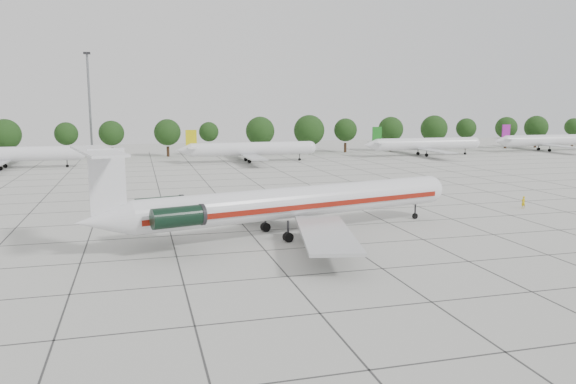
% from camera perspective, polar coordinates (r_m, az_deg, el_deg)
% --- Properties ---
extents(ground, '(260.00, 260.00, 0.00)m').
position_cam_1_polar(ground, '(61.26, 3.34, -3.56)').
color(ground, beige).
rests_on(ground, ground).
extents(apron_joints, '(170.00, 170.00, 0.02)m').
position_cam_1_polar(apron_joints, '(75.35, -0.24, -1.13)').
color(apron_joints, '#383838').
rests_on(apron_joints, ground).
extents(main_airliner, '(40.30, 31.19, 9.56)m').
position_cam_1_polar(main_airliner, '(56.45, -0.66, -1.15)').
color(main_airliner, silver).
rests_on(main_airliner, ground).
extents(ground_crew, '(0.58, 0.39, 1.56)m').
position_cam_1_polar(ground_crew, '(77.64, 22.79, -0.97)').
color(ground_crew, gold).
rests_on(ground_crew, ground).
extents(bg_airliner_b, '(28.24, 27.20, 7.40)m').
position_cam_1_polar(bg_airliner_b, '(126.61, -26.71, 3.40)').
color(bg_airliner_b, silver).
rests_on(bg_airliner_b, ground).
extents(bg_airliner_c, '(28.24, 27.20, 7.40)m').
position_cam_1_polar(bg_airliner_c, '(126.72, -3.79, 4.36)').
color(bg_airliner_c, silver).
rests_on(bg_airliner_c, ground).
extents(bg_airliner_d, '(28.24, 27.20, 7.40)m').
position_cam_1_polar(bg_airliner_d, '(145.49, 13.79, 4.74)').
color(bg_airliner_d, silver).
rests_on(bg_airliner_d, ground).
extents(bg_airliner_e, '(28.24, 27.20, 7.40)m').
position_cam_1_polar(bg_airliner_e, '(170.61, 24.83, 4.77)').
color(bg_airliner_e, silver).
rests_on(bg_airliner_e, ground).
extents(tree_line, '(249.86, 8.44, 10.22)m').
position_cam_1_polar(tree_line, '(142.07, -12.15, 5.94)').
color(tree_line, '#332114').
rests_on(tree_line, ground).
extents(floodlight_mast, '(1.60, 1.60, 25.45)m').
position_cam_1_polar(floodlight_mast, '(149.11, -19.53, 8.96)').
color(floodlight_mast, slate).
rests_on(floodlight_mast, ground).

